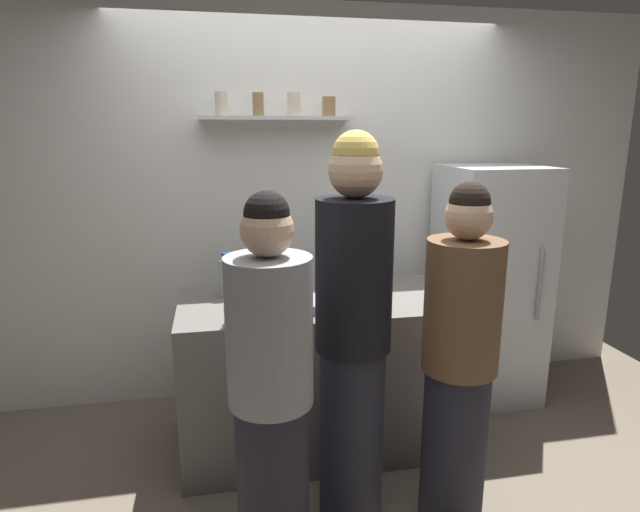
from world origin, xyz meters
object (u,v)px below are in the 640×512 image
refrigerator (488,285)px  wine_bottle_dark_glass (330,265)px  wine_bottle_green_glass (240,294)px  person_blonde (353,336)px  utensil_holder (271,284)px  person_brown_jacket (459,362)px  water_bottle_plastic (227,277)px  person_grey_hoodie (271,394)px  baking_pan (303,305)px

refrigerator → wine_bottle_dark_glass: size_ratio=4.74×
wine_bottle_green_glass → person_blonde: bearing=-39.7°
utensil_holder → wine_bottle_green_glass: wine_bottle_green_glass is taller
wine_bottle_dark_glass → person_brown_jacket: 1.09m
water_bottle_plastic → person_grey_hoodie: (0.14, -1.01, -0.21)m
water_bottle_plastic → baking_pan: bearing=-38.3°
person_brown_jacket → person_blonde: 0.50m
utensil_holder → person_grey_hoodie: 1.01m
baking_pan → wine_bottle_dark_glass: wine_bottle_dark_glass is taller
person_brown_jacket → refrigerator: bearing=82.4°
baking_pan → wine_bottle_dark_glass: size_ratio=1.02×
utensil_holder → wine_bottle_dark_glass: size_ratio=0.67×
person_brown_jacket → person_grey_hoodie: bearing=-145.4°
wine_bottle_green_glass → person_grey_hoodie: (0.08, -0.63, -0.23)m
utensil_holder → wine_bottle_green_glass: (-0.19, -0.36, 0.06)m
utensil_holder → person_blonde: bearing=-69.3°
person_blonde → person_grey_hoodie: bearing=-177.1°
refrigerator → baking_pan: size_ratio=4.66×
refrigerator → wine_bottle_green_glass: bearing=-160.4°
wine_bottle_green_glass → person_brown_jacket: (0.95, -0.50, -0.22)m
baking_pan → wine_bottle_green_glass: bearing=-166.6°
wine_bottle_dark_glass → person_blonde: person_blonde is taller
refrigerator → person_brown_jacket: (-0.73, -1.10, -0.00)m
refrigerator → person_blonde: (-1.20, -0.99, 0.12)m
refrigerator → wine_bottle_green_glass: (-1.68, -0.60, 0.22)m
baking_pan → person_grey_hoodie: size_ratio=0.21×
utensil_holder → person_grey_hoodie: size_ratio=0.14×
utensil_holder → wine_bottle_green_glass: size_ratio=0.65×
refrigerator → wine_bottle_dark_glass: refrigerator is taller
person_grey_hoodie → person_brown_jacket: (0.87, 0.13, 0.00)m
baking_pan → water_bottle_plastic: (-0.39, 0.31, 0.09)m
wine_bottle_green_glass → person_blonde: size_ratio=0.19×
person_brown_jacket → person_blonde: person_blonde is taller
wine_bottle_dark_glass → water_bottle_plastic: wine_bottle_dark_glass is taller
person_blonde → utensil_holder: bearing=83.4°
utensil_holder → baking_pan: bearing=-63.6°
baking_pan → person_blonde: 0.50m
baking_pan → utensil_holder: utensil_holder is taller
wine_bottle_green_glass → water_bottle_plastic: 0.39m
wine_bottle_green_glass → refrigerator: bearing=19.6°
baking_pan → refrigerator: bearing=21.0°
wine_bottle_dark_glass → utensil_holder: bearing=-159.4°
wine_bottle_dark_glass → person_brown_jacket: person_brown_jacket is taller
wine_bottle_green_glass → wine_bottle_dark_glass: size_ratio=1.03×
wine_bottle_dark_glass → person_brown_jacket: bearing=-69.1°
refrigerator → person_blonde: 1.57m
water_bottle_plastic → person_blonde: person_blonde is taller
person_blonde → water_bottle_plastic: bearing=97.0°
utensil_holder → water_bottle_plastic: water_bottle_plastic is taller
baking_pan → person_blonde: bearing=-72.8°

